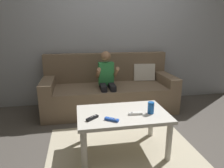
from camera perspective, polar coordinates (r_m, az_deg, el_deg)
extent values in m
plane|color=#4C4742|center=(2.47, 8.70, -16.43)|extent=(9.32, 9.32, 0.00)
cube|color=#999EA8|center=(3.57, 1.43, 14.79)|extent=(4.66, 0.05, 2.50)
cube|color=#75604C|center=(3.28, -0.70, -3.89)|extent=(2.06, 0.80, 0.41)
cube|color=#75604C|center=(3.47, -1.61, 4.80)|extent=(2.06, 0.16, 0.48)
cube|color=#75604C|center=(3.19, -17.65, 0.01)|extent=(0.18, 0.80, 0.15)
cube|color=#75604C|center=(3.48, 14.77, 1.51)|extent=(0.18, 0.80, 0.15)
cube|color=silver|center=(3.57, 9.00, 3.35)|extent=(0.38, 0.21, 0.30)
cylinder|color=black|center=(2.97, -2.11, -6.10)|extent=(0.08, 0.08, 0.41)
cylinder|color=black|center=(2.99, 0.45, -5.94)|extent=(0.08, 0.08, 0.41)
cube|color=black|center=(3.02, -2.54, -0.87)|extent=(0.09, 0.28, 0.09)
cube|color=black|center=(3.04, -0.04, -0.74)|extent=(0.09, 0.28, 0.09)
cube|color=#33934C|center=(3.12, -1.72, 2.98)|extent=(0.23, 0.13, 0.35)
cylinder|color=#936B4C|center=(2.97, -3.92, 3.15)|extent=(0.06, 0.25, 0.20)
cylinder|color=#936B4C|center=(3.01, 1.17, 3.36)|extent=(0.06, 0.25, 0.20)
sphere|color=#936B4C|center=(3.07, -1.76, 7.87)|extent=(0.15, 0.15, 0.15)
cube|color=beige|center=(2.14, 3.01, -8.54)|extent=(0.94, 0.59, 0.04)
cylinder|color=beige|center=(1.99, -7.89, -18.13)|extent=(0.06, 0.06, 0.41)
cylinder|color=beige|center=(2.17, 15.78, -15.42)|extent=(0.06, 0.06, 0.41)
cylinder|color=beige|center=(2.41, -8.45, -11.66)|extent=(0.06, 0.06, 0.41)
cylinder|color=beige|center=(2.57, 10.99, -10.03)|extent=(0.06, 0.06, 0.41)
cube|color=#BCB299|center=(2.35, 2.85, -18.02)|extent=(1.61, 1.20, 0.01)
cube|color=black|center=(2.00, -5.59, -9.55)|extent=(0.13, 0.12, 0.02)
cylinder|color=#99999E|center=(2.01, -4.81, -8.84)|extent=(0.02, 0.02, 0.00)
cylinder|color=silver|center=(1.99, -5.53, -9.17)|extent=(0.01, 0.01, 0.00)
cylinder|color=silver|center=(1.98, -5.97, -9.35)|extent=(0.01, 0.01, 0.00)
cube|color=blue|center=(1.96, -0.09, -10.00)|extent=(0.14, 0.11, 0.02)
cylinder|color=#99999E|center=(1.94, 0.96, -9.83)|extent=(0.02, 0.02, 0.00)
cylinder|color=silver|center=(1.95, 0.00, -9.67)|extent=(0.01, 0.01, 0.00)
cylinder|color=silver|center=(1.96, -0.56, -9.56)|extent=(0.01, 0.01, 0.00)
cube|color=white|center=(2.10, 6.66, -8.28)|extent=(0.14, 0.04, 0.02)
cylinder|color=#99999E|center=(2.08, 5.63, -8.00)|extent=(0.02, 0.02, 0.00)
cylinder|color=silver|center=(2.09, 6.58, -7.95)|extent=(0.01, 0.01, 0.00)
cylinder|color=silver|center=(2.10, 7.14, -7.91)|extent=(0.01, 0.01, 0.00)
cylinder|color=#1959B2|center=(2.13, 10.93, -6.61)|extent=(0.07, 0.07, 0.12)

